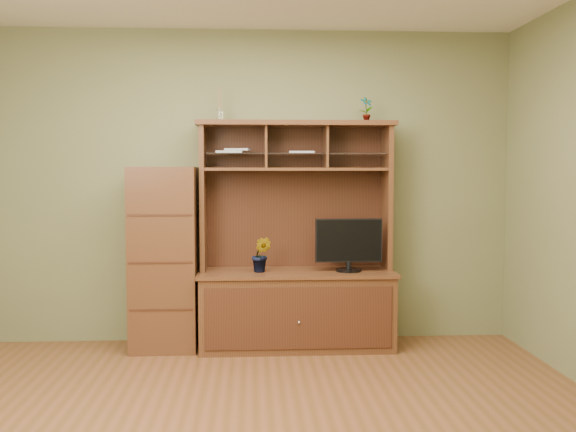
{
  "coord_description": "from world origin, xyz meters",
  "views": [
    {
      "loc": [
        -0.02,
        -3.61,
        1.49
      ],
      "look_at": [
        0.25,
        1.2,
        1.15
      ],
      "focal_mm": 40.0,
      "sensor_mm": 36.0,
      "label": 1
    }
  ],
  "objects": [
    {
      "name": "orchid_plant",
      "position": [
        0.06,
        1.65,
        0.8
      ],
      "size": [
        0.19,
        0.17,
        0.29
      ],
      "primitive_type": "imported",
      "rotation": [
        0.0,
        0.0,
        -0.27
      ],
      "color": "#36591E",
      "rests_on": "media_hutch"
    },
    {
      "name": "top_plant",
      "position": [
        0.95,
        1.8,
        2.01
      ],
      "size": [
        0.13,
        0.11,
        0.21
      ],
      "primitive_type": "imported",
      "rotation": [
        0.0,
        0.0,
        0.31
      ],
      "color": "#305D20",
      "rests_on": "media_hutch"
    },
    {
      "name": "reed_diffuser",
      "position": [
        -0.28,
        1.81,
        2.01
      ],
      "size": [
        0.06,
        0.06,
        0.28
      ],
      "color": "silver",
      "rests_on": "media_hutch"
    },
    {
      "name": "side_cabinet",
      "position": [
        -0.75,
        1.74,
        0.76
      ],
      "size": [
        0.54,
        0.49,
        1.52
      ],
      "color": "#422513",
      "rests_on": "room"
    },
    {
      "name": "room",
      "position": [
        0.0,
        0.0,
        1.35
      ],
      "size": [
        4.54,
        4.04,
        2.74
      ],
      "color": "brown",
      "rests_on": "ground"
    },
    {
      "name": "monitor",
      "position": [
        0.78,
        1.65,
        0.88
      ],
      "size": [
        0.55,
        0.21,
        0.44
      ],
      "rotation": [
        0.0,
        0.0,
        0.01
      ],
      "color": "black",
      "rests_on": "media_hutch"
    },
    {
      "name": "magazines",
      "position": [
        0.02,
        1.8,
        1.65
      ],
      "size": [
        0.84,
        0.19,
        0.04
      ],
      "color": "silver",
      "rests_on": "media_hutch"
    },
    {
      "name": "media_hutch",
      "position": [
        0.35,
        1.73,
        0.52
      ],
      "size": [
        1.66,
        0.61,
        1.9
      ],
      "color": "#422513",
      "rests_on": "room"
    }
  ]
}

